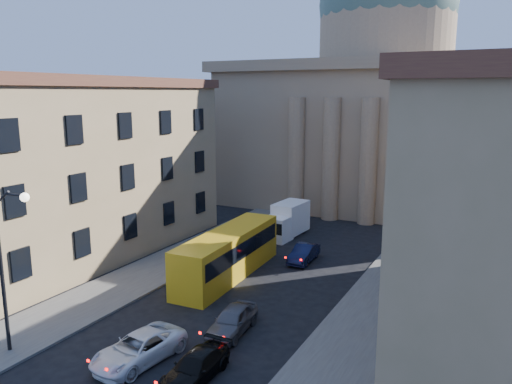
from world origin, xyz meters
TOP-DOWN VIEW (x-y plane):
  - sidewalk_left at (-8.50, 18.00)m, footprint 5.00×60.00m
  - sidewalk_right at (8.50, 18.00)m, footprint 5.00×60.00m
  - church at (0.00, 55.47)m, footprint 68.02×28.76m
  - building_left at (-17.00, 22.00)m, footprint 11.60×26.60m
  - street_lamp at (-6.97, 8.00)m, footprint 2.62×0.44m
  - car_left_mid at (-0.80, 10.44)m, footprint 3.04×5.48m
  - car_right_mid at (2.66, 10.44)m, footprint 1.86×4.45m
  - car_right_far at (1.81, 15.39)m, footprint 2.19×4.52m
  - car_right_distant at (0.80, 28.63)m, footprint 1.62×4.24m
  - city_bus at (-2.99, 23.03)m, footprint 3.40×12.22m
  - box_truck at (-3.45, 34.71)m, footprint 2.59×5.82m

SIDE VIEW (x-z plane):
  - sidewalk_left at x=-8.50m, z-range 0.00..0.15m
  - sidewalk_right at x=8.50m, z-range 0.00..0.15m
  - car_right_mid at x=2.66m, z-range 0.00..1.28m
  - car_right_distant at x=0.80m, z-range 0.00..1.38m
  - car_left_mid at x=-0.80m, z-range 0.00..1.45m
  - car_right_far at x=1.81m, z-range 0.00..1.49m
  - box_truck at x=-3.45m, z-range -0.08..3.04m
  - city_bus at x=-2.99m, z-range 0.13..3.54m
  - street_lamp at x=-6.97m, z-range 0.87..9.70m
  - building_left at x=-17.00m, z-range 0.07..14.77m
  - church at x=0.00m, z-range -6.42..30.18m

